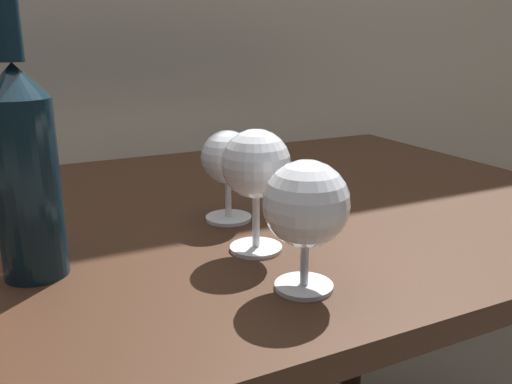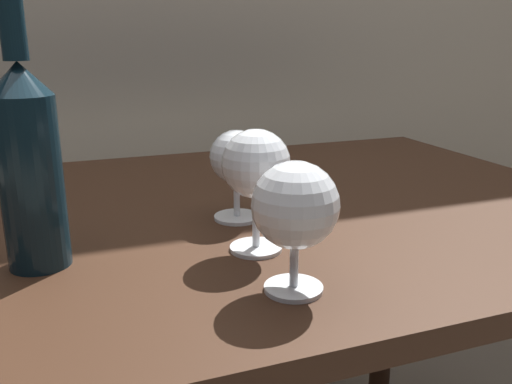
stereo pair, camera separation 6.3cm
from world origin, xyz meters
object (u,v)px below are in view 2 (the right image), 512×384
Objects in this scene: wine_glass_merlot at (256,167)px; wine_bottle at (29,161)px; wine_glass_white at (236,160)px; wine_glass_port at (295,208)px.

wine_glass_merlot is 0.25m from wine_bottle.
wine_glass_white is 0.41× the size of wine_bottle.
wine_bottle is (-0.26, -0.07, 0.04)m from wine_glass_white.
wine_glass_white is at bearing 86.07° from wine_glass_port.
wine_glass_port is at bearing -33.16° from wine_bottle.
wine_glass_merlot is at bearing 89.32° from wine_glass_port.
wine_bottle reaches higher than wine_glass_merlot.
wine_glass_port is at bearing -90.68° from wine_glass_merlot.
wine_glass_port reaches higher than wine_glass_white.
wine_glass_white is 0.27m from wine_bottle.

